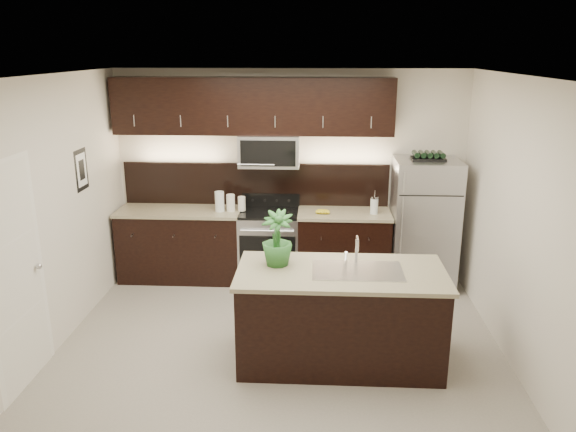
% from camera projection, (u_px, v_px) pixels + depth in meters
% --- Properties ---
extents(ground, '(4.50, 4.50, 0.00)m').
position_uv_depth(ground, '(280.00, 343.00, 5.81)').
color(ground, gray).
rests_on(ground, ground).
extents(room_walls, '(4.52, 4.02, 2.71)m').
position_uv_depth(room_walls, '(267.00, 185.00, 5.30)').
color(room_walls, beige).
rests_on(room_walls, ground).
extents(counter_run, '(3.51, 0.65, 0.94)m').
position_uv_depth(counter_run, '(254.00, 245.00, 7.32)').
color(counter_run, black).
rests_on(counter_run, ground).
extents(upper_fixtures, '(3.49, 0.40, 1.66)m').
position_uv_depth(upper_fixtures, '(255.00, 115.00, 6.98)').
color(upper_fixtures, black).
rests_on(upper_fixtures, counter_run).
extents(island, '(1.96, 0.96, 0.94)m').
position_uv_depth(island, '(340.00, 316.00, 5.38)').
color(island, black).
rests_on(island, ground).
extents(sink_faucet, '(0.84, 0.50, 0.28)m').
position_uv_depth(sink_faucet, '(357.00, 269.00, 5.24)').
color(sink_faucet, silver).
rests_on(sink_faucet, island).
extents(refrigerator, '(0.79, 0.71, 1.64)m').
position_uv_depth(refrigerator, '(423.00, 224.00, 7.05)').
color(refrigerator, '#B2B2B7').
rests_on(refrigerator, ground).
extents(wine_rack, '(0.40, 0.25, 0.10)m').
position_uv_depth(wine_rack, '(428.00, 156.00, 6.80)').
color(wine_rack, black).
rests_on(wine_rack, refrigerator).
extents(plant, '(0.33, 0.33, 0.53)m').
position_uv_depth(plant, '(277.00, 238.00, 5.31)').
color(plant, '#275F26').
rests_on(plant, island).
extents(canisters, '(0.38, 0.15, 0.26)m').
position_uv_depth(canisters, '(228.00, 202.00, 7.14)').
color(canisters, silver).
rests_on(canisters, counter_run).
extents(french_press, '(0.10, 0.10, 0.29)m').
position_uv_depth(french_press, '(374.00, 205.00, 7.03)').
color(french_press, silver).
rests_on(french_press, counter_run).
extents(bananas, '(0.19, 0.15, 0.06)m').
position_uv_depth(bananas, '(319.00, 211.00, 7.06)').
color(bananas, gold).
rests_on(bananas, counter_run).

